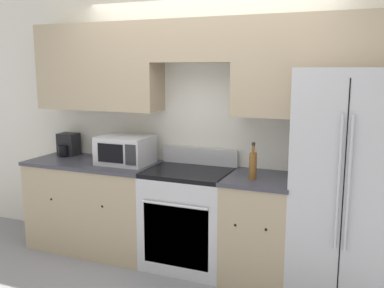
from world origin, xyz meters
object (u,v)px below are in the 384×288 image
at_px(oven_range, 189,218).
at_px(refrigerator, 346,183).
at_px(microwave, 126,150).
at_px(bottle, 253,165).

xyz_separation_m(oven_range, refrigerator, (1.36, 0.06, 0.46)).
distance_m(oven_range, refrigerator, 1.44).
bearing_deg(oven_range, microwave, 177.06).
relative_size(oven_range, refrigerator, 0.58).
bearing_deg(microwave, refrigerator, 0.81).
bearing_deg(microwave, oven_range, -2.94).
xyz_separation_m(refrigerator, bottle, (-0.74, -0.15, 0.12)).
height_order(microwave, bottle, bottle).
bearing_deg(microwave, bottle, -5.22).
height_order(oven_range, refrigerator, refrigerator).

